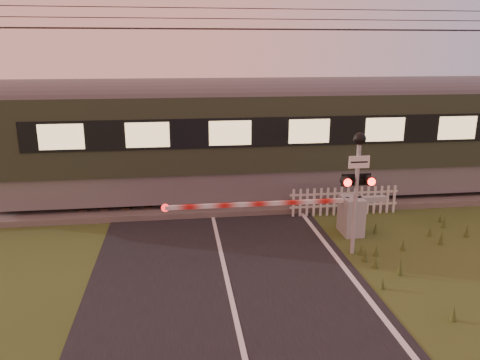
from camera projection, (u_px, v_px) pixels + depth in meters
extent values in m
plane|color=#35481C|center=(231.00, 300.00, 9.45)|extent=(160.00, 160.00, 0.00)
cube|color=black|center=(231.00, 299.00, 9.45)|extent=(6.00, 140.00, 0.02)
cube|color=#47423D|center=(209.00, 199.00, 15.65)|extent=(140.00, 3.40, 0.24)
cube|color=slate|center=(211.00, 200.00, 14.91)|extent=(140.00, 0.08, 0.14)
cube|color=slate|center=(208.00, 188.00, 16.28)|extent=(140.00, 0.08, 0.14)
cube|color=#2D2116|center=(209.00, 196.00, 15.61)|extent=(0.24, 2.20, 0.06)
cylinder|color=black|center=(207.00, 28.00, 13.91)|extent=(120.00, 0.02, 0.02)
cylinder|color=black|center=(205.00, 29.00, 14.48)|extent=(120.00, 0.02, 0.02)
cylinder|color=black|center=(205.00, 8.00, 14.03)|extent=(120.00, 0.02, 0.02)
cylinder|color=black|center=(206.00, 18.00, 14.11)|extent=(120.00, 0.02, 0.02)
cube|color=slate|center=(296.00, 175.00, 15.83)|extent=(18.63, 2.47, 0.92)
cube|color=#293020|center=(298.00, 128.00, 15.40)|extent=(19.40, 2.68, 2.31)
cylinder|color=#4C4C4F|center=(299.00, 92.00, 15.09)|extent=(19.40, 0.94, 0.94)
cube|color=#FFD893|center=(309.00, 131.00, 14.05)|extent=(16.69, 0.04, 0.72)
cube|color=gray|center=(351.00, 215.00, 12.77)|extent=(0.52, 0.80, 1.04)
cylinder|color=gray|center=(346.00, 216.00, 12.75)|extent=(0.11, 0.11, 1.04)
cube|color=gray|center=(371.00, 199.00, 12.72)|extent=(0.85, 0.15, 0.15)
cube|color=red|center=(259.00, 204.00, 12.32)|extent=(4.87, 0.10, 0.10)
cylinder|color=red|center=(165.00, 208.00, 12.01)|extent=(0.21, 0.04, 0.21)
cylinder|color=gray|center=(355.00, 200.00, 11.28)|extent=(0.10, 0.10, 2.75)
cube|color=white|center=(359.00, 162.00, 10.96)|extent=(0.50, 0.03, 0.29)
sphere|color=black|center=(360.00, 139.00, 10.87)|extent=(0.29, 0.29, 0.29)
cube|color=black|center=(357.00, 180.00, 11.14)|extent=(0.69, 0.06, 0.06)
cylinder|color=#FF140C|center=(348.00, 183.00, 10.93)|extent=(0.18, 0.02, 0.18)
cylinder|color=#FF140C|center=(372.00, 182.00, 11.01)|extent=(0.18, 0.02, 0.18)
cube|color=black|center=(356.00, 180.00, 11.19)|extent=(0.73, 0.02, 0.29)
cube|color=silver|center=(344.00, 205.00, 14.31)|extent=(3.41, 0.04, 0.06)
cube|color=silver|center=(345.00, 193.00, 14.21)|extent=(3.41, 0.04, 0.06)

